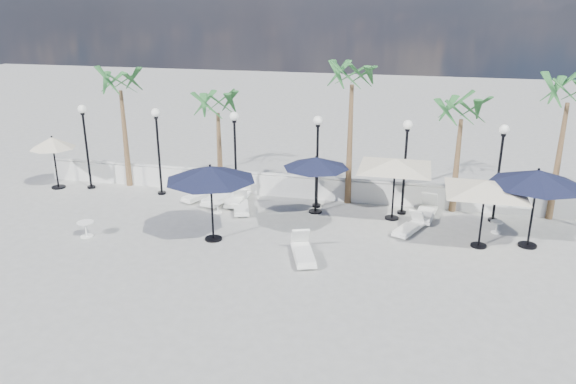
% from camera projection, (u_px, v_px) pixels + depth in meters
% --- Properties ---
extents(ground, '(100.00, 100.00, 0.00)m').
position_uv_depth(ground, '(278.00, 278.00, 17.48)').
color(ground, gray).
rests_on(ground, ground).
extents(balustrade, '(26.00, 0.30, 1.01)m').
position_uv_depth(balustrade, '(321.00, 189.00, 24.22)').
color(balustrade, silver).
rests_on(balustrade, ground).
extents(lamppost_0, '(0.36, 0.36, 3.84)m').
position_uv_depth(lamppost_0, '(85.00, 135.00, 24.92)').
color(lamppost_0, black).
rests_on(lamppost_0, ground).
extents(lamppost_1, '(0.36, 0.36, 3.84)m').
position_uv_depth(lamppost_1, '(158.00, 139.00, 24.16)').
color(lamppost_1, black).
rests_on(lamppost_1, ground).
extents(lamppost_2, '(0.36, 0.36, 3.84)m').
position_uv_depth(lamppost_2, '(235.00, 144.00, 23.40)').
color(lamppost_2, black).
rests_on(lamppost_2, ground).
extents(lamppost_3, '(0.36, 0.36, 3.84)m').
position_uv_depth(lamppost_3, '(317.00, 149.00, 22.64)').
color(lamppost_3, black).
rests_on(lamppost_3, ground).
extents(lamppost_4, '(0.36, 0.36, 3.84)m').
position_uv_depth(lamppost_4, '(406.00, 154.00, 21.88)').
color(lamppost_4, black).
rests_on(lamppost_4, ground).
extents(lamppost_5, '(0.36, 0.36, 3.84)m').
position_uv_depth(lamppost_5, '(500.00, 160.00, 21.12)').
color(lamppost_5, black).
rests_on(lamppost_5, ground).
extents(palm_0, '(2.60, 2.60, 5.50)m').
position_uv_depth(palm_0, '(120.00, 87.00, 24.66)').
color(palm_0, brown).
rests_on(palm_0, ground).
extents(palm_1, '(2.60, 2.60, 4.70)m').
position_uv_depth(palm_1, '(218.00, 109.00, 23.94)').
color(palm_1, brown).
rests_on(palm_1, ground).
extents(palm_2, '(2.60, 2.60, 6.10)m').
position_uv_depth(palm_2, '(352.00, 82.00, 22.25)').
color(palm_2, brown).
rests_on(palm_2, ground).
extents(palm_3, '(2.60, 2.60, 4.90)m').
position_uv_depth(palm_3, '(462.00, 116.00, 21.70)').
color(palm_3, brown).
rests_on(palm_3, ground).
extents(palm_4, '(2.60, 2.60, 5.70)m').
position_uv_depth(palm_4, '(568.00, 99.00, 20.64)').
color(palm_4, brown).
rests_on(palm_4, ground).
extents(lounger_0, '(1.21, 1.81, 0.65)m').
position_uv_depth(lounger_0, '(200.00, 195.00, 24.23)').
color(lounger_0, white).
rests_on(lounger_0, ground).
extents(lounger_1, '(1.15, 2.26, 0.81)m').
position_uv_depth(lounger_1, '(221.00, 196.00, 23.92)').
color(lounger_1, white).
rests_on(lounger_1, ground).
extents(lounger_2, '(1.15, 1.89, 0.68)m').
position_uv_depth(lounger_2, '(241.00, 206.00, 22.91)').
color(lounger_2, white).
rests_on(lounger_2, ground).
extents(lounger_3, '(0.79, 2.12, 0.78)m').
position_uv_depth(lounger_3, '(238.00, 197.00, 23.84)').
color(lounger_3, white).
rests_on(lounger_3, ground).
extents(lounger_4, '(1.00, 2.12, 0.76)m').
position_uv_depth(lounger_4, '(426.00, 212.00, 22.15)').
color(lounger_4, white).
rests_on(lounger_4, ground).
extents(lounger_5, '(1.24, 2.04, 0.73)m').
position_uv_depth(lounger_5, '(303.00, 252.00, 18.68)').
color(lounger_5, white).
rests_on(lounger_5, ground).
extents(lounger_6, '(1.20, 1.79, 0.64)m').
position_uv_depth(lounger_6, '(409.00, 227.00, 20.79)').
color(lounger_6, white).
rests_on(lounger_6, ground).
extents(side_table_0, '(0.60, 0.60, 0.58)m').
position_uv_depth(side_table_0, '(86.00, 228.00, 20.39)').
color(side_table_0, white).
rests_on(side_table_0, ground).
extents(side_table_1, '(0.46, 0.46, 0.44)m').
position_uv_depth(side_table_1, '(218.00, 206.00, 22.71)').
color(side_table_1, white).
rests_on(side_table_1, ground).
extents(side_table_2, '(0.46, 0.46, 0.44)m').
position_uv_depth(side_table_2, '(496.00, 226.00, 20.77)').
color(side_table_2, white).
rests_on(side_table_2, ground).
extents(parasol_navy_left, '(3.21, 3.21, 2.83)m').
position_uv_depth(parasol_navy_left, '(210.00, 174.00, 19.44)').
color(parasol_navy_left, black).
rests_on(parasol_navy_left, ground).
extents(parasol_navy_mid, '(2.66, 2.66, 2.39)m').
position_uv_depth(parasol_navy_mid, '(316.00, 163.00, 22.16)').
color(parasol_navy_mid, black).
rests_on(parasol_navy_mid, ground).
extents(parasol_navy_right, '(3.20, 3.20, 2.87)m').
position_uv_depth(parasol_navy_right, '(538.00, 178.00, 18.89)').
color(parasol_navy_right, black).
rests_on(parasol_navy_right, ground).
extents(parasol_cream_sq_a, '(5.40, 5.40, 2.65)m').
position_uv_depth(parasol_cream_sq_a, '(396.00, 159.00, 21.37)').
color(parasol_cream_sq_a, black).
rests_on(parasol_cream_sq_a, ground).
extents(parasol_cream_sq_b, '(5.22, 5.22, 2.62)m').
position_uv_depth(parasol_cream_sq_b, '(486.00, 181.00, 18.91)').
color(parasol_cream_sq_b, black).
rests_on(parasol_cream_sq_b, ground).
extents(parasol_cream_small, '(1.99, 1.99, 2.45)m').
position_uv_depth(parasol_cream_small, '(52.00, 143.00, 25.10)').
color(parasol_cream_small, black).
rests_on(parasol_cream_small, ground).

